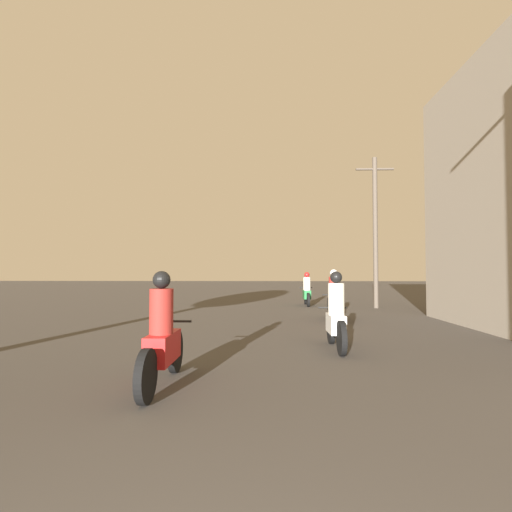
% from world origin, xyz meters
% --- Properties ---
extents(motorcycle_red, '(0.60, 2.14, 1.58)m').
position_xyz_m(motorcycle_red, '(-1.32, 5.26, 0.63)').
color(motorcycle_red, black).
rests_on(motorcycle_red, ground_plane).
extents(motorcycle_white, '(0.60, 1.91, 1.57)m').
position_xyz_m(motorcycle_white, '(1.49, 7.92, 0.63)').
color(motorcycle_white, black).
rests_on(motorcycle_white, ground_plane).
extents(motorcycle_black, '(0.60, 1.90, 1.62)m').
position_xyz_m(motorcycle_black, '(2.22, 12.74, 0.65)').
color(motorcycle_black, black).
rests_on(motorcycle_black, ground_plane).
extents(motorcycle_green, '(0.60, 1.88, 1.51)m').
position_xyz_m(motorcycle_green, '(1.85, 17.97, 0.60)').
color(motorcycle_green, black).
rests_on(motorcycle_green, ground_plane).
extents(utility_pole_far, '(1.60, 0.20, 6.42)m').
position_xyz_m(utility_pole_far, '(4.66, 16.85, 3.37)').
color(utility_pole_far, '#4C4238').
rests_on(utility_pole_far, ground_plane).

